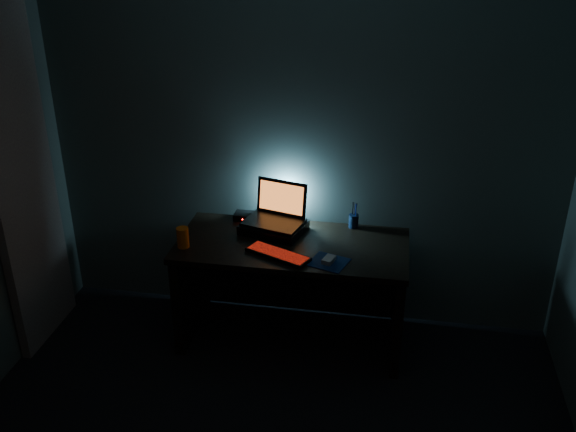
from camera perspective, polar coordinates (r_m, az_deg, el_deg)
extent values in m
cube|color=#4B5650|center=(4.31, 1.23, 5.81)|extent=(3.50, 0.00, 2.50)
cube|color=black|center=(4.18, 0.37, -2.67)|extent=(1.50, 0.70, 0.04)
cube|color=black|center=(4.52, -8.61, -6.11)|extent=(0.06, 0.64, 0.71)
cube|color=black|center=(4.33, 9.77, -7.77)|extent=(0.06, 0.64, 0.71)
cube|color=black|center=(4.64, 1.03, -4.85)|extent=(1.38, 0.02, 0.65)
cube|color=#B7AE92|center=(4.42, -22.55, 2.92)|extent=(0.06, 0.65, 2.30)
cube|color=black|center=(4.30, -1.29, -1.01)|extent=(0.46, 0.39, 0.06)
cube|color=black|center=(4.29, -1.29, -0.55)|extent=(0.43, 0.35, 0.02)
cube|color=black|center=(4.34, -0.56, 1.67)|extent=(0.36, 0.14, 0.24)
cube|color=#DE5E17|center=(4.33, -0.60, 1.63)|extent=(0.32, 0.11, 0.20)
cube|color=black|center=(4.01, -0.89, -3.44)|extent=(0.44, 0.29, 0.02)
cube|color=red|center=(4.00, -0.89, -3.28)|extent=(0.41, 0.27, 0.00)
cube|color=#0B214E|center=(3.95, 3.64, -4.12)|extent=(0.27, 0.26, 0.00)
cube|color=gray|center=(3.94, 3.65, -3.91)|extent=(0.09, 0.11, 0.03)
cylinder|color=black|center=(4.37, 5.85, -0.44)|extent=(0.08, 0.08, 0.09)
cylinder|color=orange|center=(4.15, -9.32, -1.89)|extent=(0.10, 0.10, 0.13)
cube|color=black|center=(4.49, -3.89, 0.00)|extent=(0.14, 0.11, 0.05)
sphere|color=#FF0C07|center=(4.44, -4.07, -0.30)|extent=(0.01, 0.01, 0.01)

